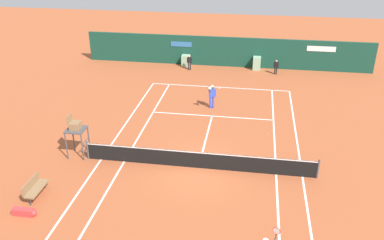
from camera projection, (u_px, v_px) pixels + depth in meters
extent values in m
plane|color=#A8512D|center=(198.00, 168.00, 21.26)|extent=(80.00, 80.00, 0.00)
cube|color=white|center=(220.00, 87.00, 31.66)|extent=(10.60, 0.10, 0.01)
cube|color=white|center=(101.00, 159.00, 22.01)|extent=(0.10, 23.40, 0.01)
cube|color=white|center=(124.00, 161.00, 21.83)|extent=(0.10, 23.40, 0.01)
cube|color=white|center=(276.00, 174.00, 20.70)|extent=(0.10, 23.40, 0.01)
cube|color=white|center=(302.00, 177.00, 20.52)|extent=(0.10, 23.40, 0.01)
cube|color=white|center=(212.00, 116.00, 26.95)|extent=(8.00, 0.10, 0.01)
cube|color=white|center=(206.00, 139.00, 24.11)|extent=(0.10, 6.40, 0.01)
cube|color=white|center=(220.00, 88.00, 31.53)|extent=(0.10, 0.24, 0.01)
cylinder|color=#4C4C51|center=(88.00, 150.00, 21.87)|extent=(0.10, 0.10, 1.07)
cylinder|color=#4C4C51|center=(318.00, 169.00, 20.19)|extent=(0.10, 0.10, 1.07)
cube|color=black|center=(198.00, 160.00, 21.06)|extent=(12.00, 0.03, 0.95)
cube|color=white|center=(198.00, 153.00, 20.86)|extent=(12.00, 0.04, 0.06)
cube|color=#144233|center=(226.00, 52.00, 35.80)|extent=(25.00, 0.24, 2.60)
cube|color=white|center=(321.00, 49.00, 34.27)|extent=(2.36, 0.02, 0.44)
cube|color=#2D6BA8|center=(181.00, 44.00, 36.00)|extent=(1.87, 0.02, 0.44)
cube|color=#8CB793|center=(186.00, 61.00, 36.16)|extent=(0.70, 0.70, 0.99)
cube|color=#8CB793|center=(257.00, 63.00, 35.25)|extent=(0.66, 0.70, 1.13)
cylinder|color=#47474C|center=(89.00, 139.00, 22.41)|extent=(0.07, 0.07, 1.56)
cylinder|color=#47474C|center=(82.00, 148.00, 21.61)|extent=(0.07, 0.07, 1.56)
cylinder|color=#47474C|center=(73.00, 138.00, 22.54)|extent=(0.07, 0.07, 1.56)
cylinder|color=#47474C|center=(66.00, 146.00, 21.74)|extent=(0.07, 0.07, 1.56)
cylinder|color=#47474C|center=(86.00, 148.00, 22.15)|extent=(0.04, 0.81, 0.04)
cylinder|color=#47474C|center=(85.00, 141.00, 21.95)|extent=(0.04, 0.81, 0.04)
cube|color=#47474C|center=(76.00, 130.00, 21.73)|extent=(1.00, 1.00, 0.06)
cube|color=olive|center=(75.00, 126.00, 21.62)|extent=(0.52, 0.56, 0.40)
cube|color=olive|center=(69.00, 119.00, 21.50)|extent=(0.06, 0.56, 0.45)
cylinder|color=#38383D|center=(44.00, 185.00, 19.57)|extent=(0.06, 0.06, 0.38)
cylinder|color=#38383D|center=(30.00, 202.00, 18.37)|extent=(0.06, 0.06, 0.38)
cube|color=olive|center=(37.00, 189.00, 18.87)|extent=(0.48, 1.51, 0.08)
cube|color=olive|center=(30.00, 184.00, 18.80)|extent=(0.06, 1.51, 0.42)
cube|color=#DB3838|center=(23.00, 212.00, 17.77)|extent=(0.96, 0.31, 0.32)
sphere|color=#DB3838|center=(33.00, 213.00, 17.71)|extent=(0.29, 0.29, 0.28)
cylinder|color=blue|center=(213.00, 102.00, 27.98)|extent=(0.13, 0.13, 0.83)
cylinder|color=blue|center=(210.00, 102.00, 27.96)|extent=(0.13, 0.13, 0.83)
cube|color=blue|center=(212.00, 93.00, 27.66)|extent=(0.41, 0.30, 0.58)
sphere|color=brown|center=(212.00, 87.00, 27.49)|extent=(0.23, 0.23, 0.23)
cylinder|color=white|center=(212.00, 86.00, 27.45)|extent=(0.22, 0.22, 0.06)
cylinder|color=blue|center=(215.00, 93.00, 27.70)|extent=(0.09, 0.09, 0.56)
cylinder|color=brown|center=(209.00, 91.00, 27.29)|extent=(0.23, 0.56, 0.09)
cylinder|color=black|center=(210.00, 91.00, 26.99)|extent=(0.03, 0.03, 0.22)
torus|color=black|center=(210.00, 88.00, 26.88)|extent=(0.30, 0.10, 0.30)
cylinder|color=silver|center=(210.00, 88.00, 26.88)|extent=(0.25, 0.07, 0.26)
cylinder|color=white|center=(266.00, 240.00, 14.30)|extent=(0.20, 0.20, 0.06)
cylinder|color=black|center=(276.00, 236.00, 14.66)|extent=(0.03, 0.03, 0.22)
torus|color=#DB3838|center=(277.00, 231.00, 14.56)|extent=(0.29, 0.12, 0.30)
cylinder|color=silver|center=(277.00, 231.00, 14.56)|extent=(0.25, 0.09, 0.26)
cylinder|color=black|center=(276.00, 71.00, 34.23)|extent=(0.10, 0.10, 0.63)
cylinder|color=black|center=(275.00, 71.00, 34.27)|extent=(0.10, 0.10, 0.63)
cube|color=black|center=(276.00, 65.00, 34.02)|extent=(0.31, 0.20, 0.44)
sphere|color=tan|center=(277.00, 61.00, 33.89)|extent=(0.17, 0.17, 0.17)
cylinder|color=black|center=(278.00, 65.00, 33.98)|extent=(0.07, 0.07, 0.42)
cylinder|color=black|center=(274.00, 65.00, 34.08)|extent=(0.07, 0.07, 0.42)
cylinder|color=black|center=(190.00, 66.00, 35.27)|extent=(0.11, 0.11, 0.66)
cylinder|color=black|center=(189.00, 66.00, 35.29)|extent=(0.11, 0.11, 0.66)
cube|color=black|center=(189.00, 60.00, 35.03)|extent=(0.30, 0.17, 0.46)
sphere|color=beige|center=(189.00, 56.00, 34.89)|extent=(0.18, 0.18, 0.18)
cylinder|color=black|center=(192.00, 60.00, 35.03)|extent=(0.07, 0.07, 0.45)
cylinder|color=black|center=(187.00, 60.00, 35.07)|extent=(0.07, 0.07, 0.45)
sphere|color=#CCE033|center=(268.00, 134.00, 24.56)|extent=(0.07, 0.07, 0.07)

